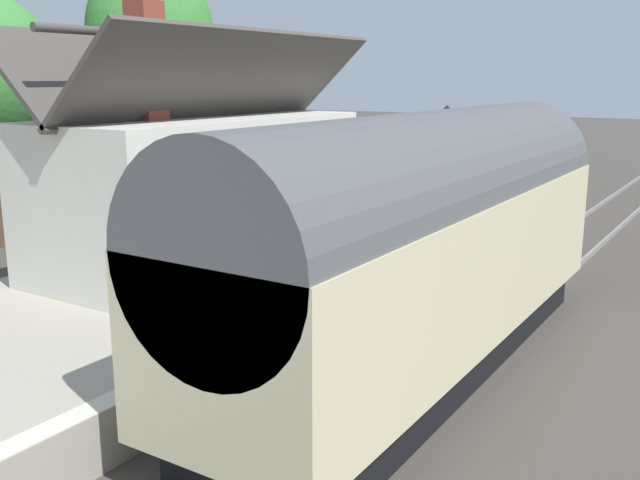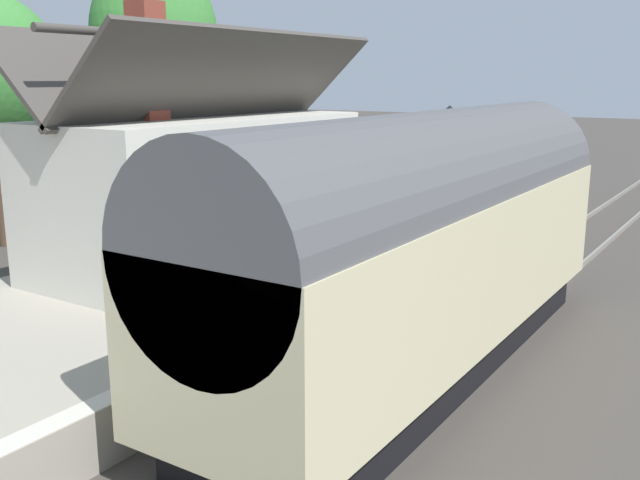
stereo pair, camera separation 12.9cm
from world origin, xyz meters
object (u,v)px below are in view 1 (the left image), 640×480
object	(u,v)px
station_building	(202,184)
tree_distant	(152,41)
planter_corner_building	(495,184)
bench_by_lamp	(372,208)
station_sign_board	(479,175)
lamp_post_platform	(446,140)
train	(425,240)
planter_bench_right	(314,264)

from	to	relation	value
station_building	tree_distant	xyz separation A→B (m)	(6.41, 7.83, 3.48)
station_building	planter_corner_building	distance (m)	12.24
bench_by_lamp	station_sign_board	size ratio (longest dim) A/B	0.90
lamp_post_platform	station_building	bearing A→B (deg)	157.89
train	tree_distant	world-z (taller)	tree_distant
planter_bench_right	lamp_post_platform	xyz separation A→B (m)	(6.73, 0.01, 2.03)
station_building	planter_corner_building	size ratio (longest dim) A/B	9.31
train	station_building	distance (m)	5.93
bench_by_lamp	station_sign_board	xyz separation A→B (m)	(2.95, -1.96, 0.71)
planter_corner_building	planter_bench_right	world-z (taller)	planter_corner_building
bench_by_lamp	tree_distant	bearing A→B (deg)	84.69
bench_by_lamp	station_sign_board	world-z (taller)	station_sign_board
station_building	bench_by_lamp	size ratio (longest dim) A/B	5.61
train	lamp_post_platform	world-z (taller)	train
station_building	lamp_post_platform	world-z (taller)	station_building
train	bench_by_lamp	size ratio (longest dim) A/B	7.84
station_building	planter_bench_right	distance (m)	3.17
train	lamp_post_platform	xyz separation A→B (m)	(7.99, 3.02, 0.92)
train	planter_corner_building	world-z (taller)	train
lamp_post_platform	station_sign_board	distance (m)	2.02
station_building	lamp_post_platform	distance (m)	7.45
station_building	tree_distant	bearing A→B (deg)	50.71
station_sign_board	planter_corner_building	bearing A→B (deg)	10.26
station_sign_board	tree_distant	distance (m)	11.92
planter_corner_building	lamp_post_platform	world-z (taller)	lamp_post_platform
planter_corner_building	tree_distant	world-z (taller)	tree_distant
station_building	lamp_post_platform	size ratio (longest dim) A/B	2.42
station_building	planter_corner_building	world-z (taller)	station_building
station_building	bench_by_lamp	xyz separation A→B (m)	(5.56, -1.23, -1.26)
bench_by_lamp	train	bearing A→B (deg)	-145.52
planter_bench_right	station_sign_board	distance (m)	8.42
train	planter_bench_right	world-z (taller)	train
planter_corner_building	train	bearing A→B (deg)	-166.03
bench_by_lamp	station_building	bearing A→B (deg)	167.49
train	station_sign_board	distance (m)	9.97
station_building	planter_bench_right	world-z (taller)	station_building
bench_by_lamp	tree_distant	world-z (taller)	tree_distant
bench_by_lamp	planter_corner_building	world-z (taller)	bench_by_lamp
bench_by_lamp	tree_distant	distance (m)	10.26
bench_by_lamp	planter_corner_building	distance (m)	6.47
train	planter_bench_right	xyz separation A→B (m)	(1.26, 3.01, -1.12)
planter_bench_right	lamp_post_platform	world-z (taller)	lamp_post_platform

